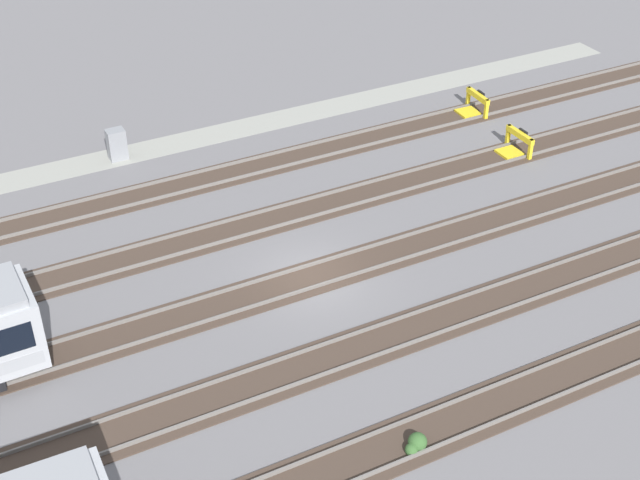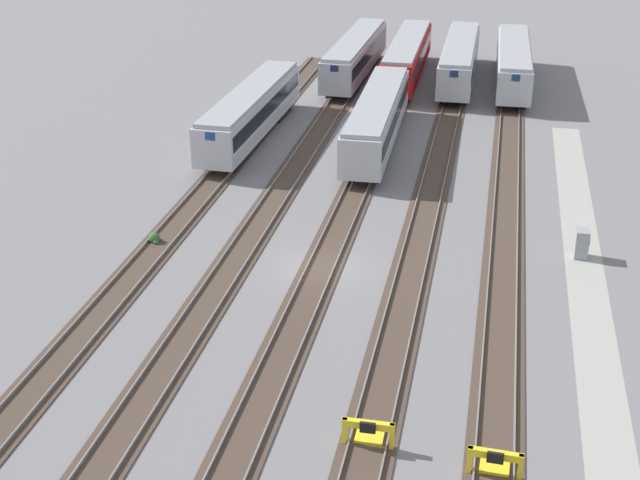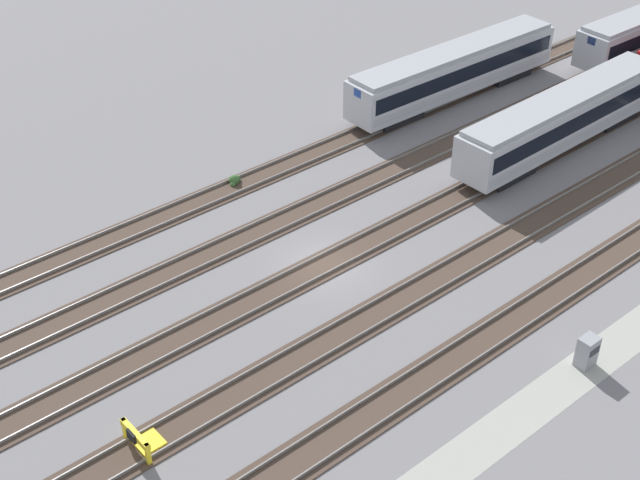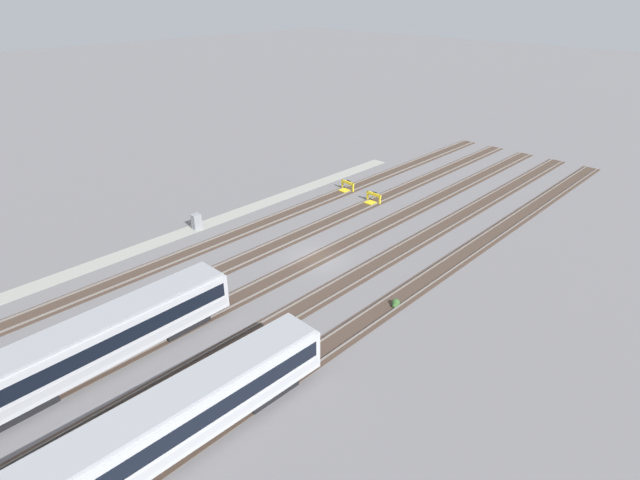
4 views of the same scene
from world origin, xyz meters
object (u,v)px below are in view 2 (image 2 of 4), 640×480
at_px(bumper_stop_nearest_track, 495,461).
at_px(subway_car_front_row_leftmost, 513,63).
at_px(subway_car_front_row_left_inner, 355,55).
at_px(bumper_stop_near_inner_track, 369,431).
at_px(subway_car_front_row_centre, 407,57).
at_px(weed_clump, 155,238).
at_px(electrical_cabinet, 582,244).
at_px(subway_car_front_row_rightmost, 377,119).
at_px(subway_car_front_row_right_inner, 251,111).
at_px(subway_car_back_row_leftmost, 459,60).

bearing_deg(bumper_stop_nearest_track, subway_car_front_row_leftmost, 0.01).
height_order(subway_car_front_row_left_inner, bumper_stop_near_inner_track, subway_car_front_row_left_inner).
xyz_separation_m(subway_car_front_row_centre, weed_clump, (-37.58, 9.81, -1.80)).
height_order(subway_car_front_row_leftmost, electrical_cabinet, subway_car_front_row_leftmost).
distance_m(subway_car_front_row_leftmost, subway_car_front_row_rightmost, 20.93).
bearing_deg(subway_car_front_row_leftmost, subway_car_front_row_left_inner, 90.13).
bearing_deg(weed_clump, subway_car_front_row_centre, -14.63).
height_order(subway_car_front_row_left_inner, weed_clump, subway_car_front_row_left_inner).
bearing_deg(subway_car_front_row_right_inner, subway_car_front_row_leftmost, -45.26).
height_order(subway_car_front_row_centre, subway_car_back_row_leftmost, same).
distance_m(subway_car_front_row_left_inner, bumper_stop_nearest_track, 55.25).
bearing_deg(subway_car_front_row_right_inner, subway_car_front_row_centre, -26.45).
relative_size(electrical_cabinet, weed_clump, 1.74).
distance_m(subway_car_front_row_leftmost, subway_car_front_row_left_inner, 14.20).
height_order(subway_car_front_row_centre, weed_clump, subway_car_front_row_centre).
relative_size(subway_car_front_row_leftmost, subway_car_front_row_rightmost, 1.00).
bearing_deg(subway_car_front_row_left_inner, bumper_stop_near_inner_track, -169.79).
bearing_deg(subway_car_back_row_leftmost, subway_car_front_row_leftmost, -92.74).
bearing_deg(subway_car_front_row_right_inner, subway_car_back_row_leftmost, -36.70).
xyz_separation_m(subway_car_front_row_right_inner, subway_car_back_row_leftmost, (18.90, -14.09, 0.00)).
xyz_separation_m(subway_car_front_row_leftmost, subway_car_front_row_centre, (0.16, 9.47, 0.00)).
bearing_deg(electrical_cabinet, bumper_stop_nearest_track, 167.85).
xyz_separation_m(subway_car_front_row_centre, electrical_cabinet, (-34.65, -13.55, -1.24)).
xyz_separation_m(subway_car_front_row_leftmost, subway_car_front_row_right_inner, (-18.68, 18.85, 0.00)).
bearing_deg(bumper_stop_nearest_track, electrical_cabinet, -12.15).
xyz_separation_m(subway_car_front_row_centre, subway_car_back_row_leftmost, (0.06, -4.72, 0.00)).
distance_m(subway_car_front_row_rightmost, bumper_stop_near_inner_track, 34.29).
bearing_deg(subway_car_front_row_left_inner, bumper_stop_nearest_track, -165.09).
bearing_deg(bumper_stop_nearest_track, weed_clump, 50.35).
xyz_separation_m(subway_car_front_row_centre, subway_car_front_row_right_inner, (-18.84, 9.37, 0.00)).
bearing_deg(weed_clump, subway_car_front_row_rightmost, -27.67).
distance_m(subway_car_back_row_leftmost, bumper_stop_nearest_track, 53.87).
xyz_separation_m(bumper_stop_nearest_track, weed_clump, (15.99, 19.29, -0.27)).
height_order(subway_car_front_row_centre, bumper_stop_near_inner_track, subway_car_front_row_centre).
height_order(subway_car_front_row_right_inner, electrical_cabinet, subway_car_front_row_right_inner).
distance_m(bumper_stop_nearest_track, electrical_cabinet, 19.36).
relative_size(subway_car_front_row_centre, electrical_cabinet, 11.26).
relative_size(subway_car_front_row_leftmost, weed_clump, 19.62).
height_order(subway_car_front_row_left_inner, subway_car_front_row_right_inner, same).
bearing_deg(bumper_stop_near_inner_track, subway_car_front_row_left_inner, 10.21).
xyz_separation_m(subway_car_front_row_rightmost, weed_clump, (-18.74, 9.83, -1.80)).
bearing_deg(subway_car_back_row_leftmost, subway_car_front_row_rightmost, 166.03).
relative_size(subway_car_back_row_leftmost, bumper_stop_nearest_track, 8.97).
bearing_deg(bumper_stop_nearest_track, subway_car_back_row_leftmost, 5.08).
distance_m(subway_car_front_row_leftmost, bumper_stop_nearest_track, 53.43).
relative_size(subway_car_front_row_left_inner, subway_car_front_row_centre, 1.00).
distance_m(subway_car_front_row_leftmost, subway_car_front_row_right_inner, 26.53).
bearing_deg(bumper_stop_near_inner_track, subway_car_front_row_rightmost, 7.93).
bearing_deg(bumper_stop_near_inner_track, subway_car_front_row_leftmost, -5.14).
bearing_deg(subway_car_front_row_right_inner, subway_car_front_row_rightmost, -90.00).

